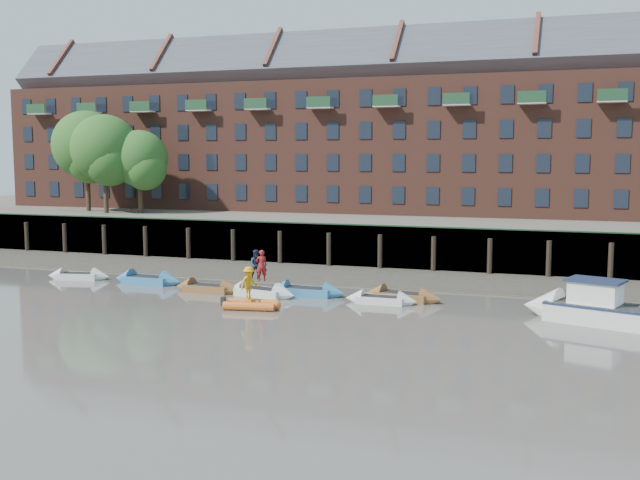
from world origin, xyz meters
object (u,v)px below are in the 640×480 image
at_px(rowboat_2, 208,288).
at_px(person_rower_a, 261,265).
at_px(rib_tender, 253,305).
at_px(rowboat_5, 381,300).
at_px(rowboat_1, 148,280).
at_px(person_rower_b, 257,265).
at_px(rowboat_3, 261,292).
at_px(rowboat_4, 306,292).
at_px(person_rib_crew, 249,283).
at_px(rowboat_6, 402,297).
at_px(rowboat_0, 79,276).
at_px(motor_launch, 581,307).

xyz_separation_m(rowboat_2, person_rower_a, (3.68, -0.16, 1.64)).
bearing_deg(rib_tender, rowboat_5, 21.06).
height_order(rowboat_1, person_rower_b, person_rower_b).
distance_m(rowboat_3, person_rower_a, 1.63).
bearing_deg(rowboat_5, rowboat_1, 174.79).
bearing_deg(rowboat_1, rib_tender, -26.38).
relative_size(rowboat_4, person_rib_crew, 2.68).
xyz_separation_m(rowboat_4, person_rower_b, (-2.91, -0.74, 1.60)).
relative_size(rowboat_6, rib_tender, 1.55).
height_order(rowboat_3, rowboat_4, rowboat_4).
height_order(rowboat_3, rib_tender, rowboat_3).
relative_size(rowboat_0, rib_tender, 1.42).
bearing_deg(rowboat_4, person_rib_crew, -111.53).
height_order(rowboat_0, person_rower_a, person_rower_a).
distance_m(rowboat_1, rowboat_4, 11.36).
distance_m(rowboat_0, rib_tender, 16.21).
xyz_separation_m(rowboat_4, motor_launch, (15.67, -2.00, 0.48)).
relative_size(rowboat_1, rowboat_2, 1.09).
relative_size(person_rower_a, person_rib_crew, 1.02).
relative_size(rowboat_4, person_rower_b, 2.68).
bearing_deg(rowboat_2, rowboat_3, -0.47).
bearing_deg(person_rower_b, rowboat_2, 159.15).
height_order(rowboat_1, rowboat_5, rowboat_1).
xyz_separation_m(rowboat_0, person_rower_b, (13.87, -1.32, 1.63)).
bearing_deg(person_rower_a, person_rib_crew, 68.63).
bearing_deg(rowboat_1, motor_launch, -4.17).
height_order(rowboat_3, person_rib_crew, person_rib_crew).
xyz_separation_m(rowboat_3, person_rower_a, (0.06, -0.02, 1.63)).
distance_m(rowboat_4, rowboat_6, 5.87).
xyz_separation_m(rowboat_1, rowboat_2, (5.19, -1.43, -0.02)).
bearing_deg(motor_launch, rib_tender, 26.91).
xyz_separation_m(rowboat_1, rowboat_3, (8.81, -1.58, -0.01)).
xyz_separation_m(rowboat_4, rowboat_5, (4.89, -0.88, -0.03)).
bearing_deg(rowboat_3, rowboat_1, -178.70).
bearing_deg(person_rib_crew, rowboat_5, -37.14).
bearing_deg(rowboat_3, rowboat_5, 12.43).
bearing_deg(rowboat_1, person_rib_crew, -26.73).
height_order(person_rower_a, person_rower_b, person_rower_a).
height_order(motor_launch, person_rower_a, person_rower_a).
relative_size(motor_launch, person_rower_b, 3.97).
bearing_deg(rowboat_0, rowboat_4, -13.55).
distance_m(rowboat_0, rowboat_1, 5.44).
bearing_deg(person_rower_b, rib_tender, -92.13).
bearing_deg(person_rower_b, rowboat_4, -8.75).
distance_m(rowboat_2, person_rower_a, 4.03).
relative_size(rowboat_2, motor_launch, 0.63).
bearing_deg(person_rib_crew, person_rower_b, 41.28).
bearing_deg(motor_launch, rowboat_2, 15.20).
bearing_deg(rowboat_0, rowboat_1, -11.73).
bearing_deg(motor_launch, rowboat_0, 13.63).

